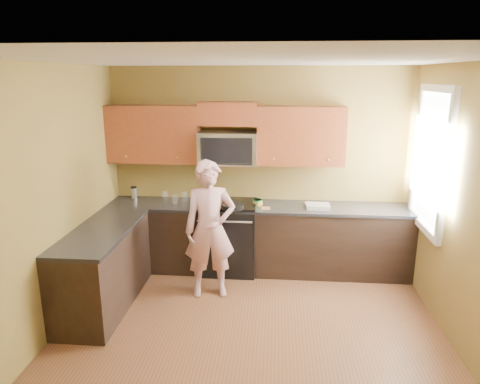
# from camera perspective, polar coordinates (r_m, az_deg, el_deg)

# --- Properties ---
(floor) EXTENTS (4.00, 4.00, 0.00)m
(floor) POSITION_cam_1_polar(r_m,az_deg,el_deg) (4.59, 1.16, -19.04)
(floor) COLOR brown
(floor) RESTS_ON ground
(ceiling) EXTENTS (4.00, 4.00, 0.00)m
(ceiling) POSITION_cam_1_polar(r_m,az_deg,el_deg) (3.81, 1.38, 16.94)
(ceiling) COLOR white
(ceiling) RESTS_ON ground
(wall_back) EXTENTS (4.00, 0.00, 4.00)m
(wall_back) POSITION_cam_1_polar(r_m,az_deg,el_deg) (5.93, 2.51, 3.10)
(wall_back) COLOR brown
(wall_back) RESTS_ON ground
(wall_front) EXTENTS (4.00, 0.00, 4.00)m
(wall_front) POSITION_cam_1_polar(r_m,az_deg,el_deg) (2.19, -2.34, -18.92)
(wall_front) COLOR brown
(wall_front) RESTS_ON ground
(wall_left) EXTENTS (0.00, 4.00, 4.00)m
(wall_left) POSITION_cam_1_polar(r_m,az_deg,el_deg) (4.58, -24.61, -1.88)
(wall_left) COLOR brown
(wall_left) RESTS_ON ground
(wall_right) EXTENTS (0.00, 4.00, 4.00)m
(wall_right) POSITION_cam_1_polar(r_m,az_deg,el_deg) (4.36, 28.53, -3.14)
(wall_right) COLOR brown
(wall_right) RESTS_ON ground
(cabinet_back_run) EXTENTS (4.00, 0.60, 0.88)m
(cabinet_back_run) POSITION_cam_1_polar(r_m,az_deg,el_deg) (5.90, 2.28, -6.18)
(cabinet_back_run) COLOR black
(cabinet_back_run) RESTS_ON floor
(cabinet_left_run) EXTENTS (0.60, 1.60, 0.88)m
(cabinet_left_run) POSITION_cam_1_polar(r_m,az_deg,el_deg) (5.26, -17.45, -9.65)
(cabinet_left_run) COLOR black
(cabinet_left_run) RESTS_ON floor
(countertop_back) EXTENTS (4.00, 0.62, 0.04)m
(countertop_back) POSITION_cam_1_polar(r_m,az_deg,el_deg) (5.74, 2.32, -1.93)
(countertop_back) COLOR black
(countertop_back) RESTS_ON cabinet_back_run
(countertop_left) EXTENTS (0.62, 1.60, 0.04)m
(countertop_left) POSITION_cam_1_polar(r_m,az_deg,el_deg) (5.09, -17.75, -4.93)
(countertop_left) COLOR black
(countertop_left) RESTS_ON cabinet_left_run
(stove) EXTENTS (0.76, 0.65, 0.95)m
(stove) POSITION_cam_1_polar(r_m,az_deg,el_deg) (5.90, -1.63, -5.83)
(stove) COLOR black
(stove) RESTS_ON floor
(microwave) EXTENTS (0.76, 0.40, 0.42)m
(microwave) POSITION_cam_1_polar(r_m,az_deg,el_deg) (5.75, -1.56, 3.74)
(microwave) COLOR silver
(microwave) RESTS_ON wall_back
(upper_cab_left) EXTENTS (1.22, 0.33, 0.75)m
(upper_cab_left) POSITION_cam_1_polar(r_m,az_deg,el_deg) (5.97, -11.03, 3.90)
(upper_cab_left) COLOR brown
(upper_cab_left) RESTS_ON wall_back
(upper_cab_right) EXTENTS (1.12, 0.33, 0.75)m
(upper_cab_right) POSITION_cam_1_polar(r_m,az_deg,el_deg) (5.75, 7.84, 3.62)
(upper_cab_right) COLOR brown
(upper_cab_right) RESTS_ON wall_back
(upper_cab_over_mw) EXTENTS (0.76, 0.33, 0.30)m
(upper_cab_over_mw) POSITION_cam_1_polar(r_m,az_deg,el_deg) (5.69, -1.57, 10.24)
(upper_cab_over_mw) COLOR brown
(upper_cab_over_mw) RESTS_ON wall_back
(window) EXTENTS (0.06, 1.06, 1.66)m
(window) POSITION_cam_1_polar(r_m,az_deg,el_deg) (5.37, 23.80, 3.85)
(window) COLOR white
(window) RESTS_ON wall_right
(woman) EXTENTS (0.68, 0.52, 1.65)m
(woman) POSITION_cam_1_polar(r_m,az_deg,el_deg) (5.14, -3.96, -4.92)
(woman) COLOR #D76B7F
(woman) RESTS_ON floor
(frying_pan) EXTENTS (0.37, 0.55, 0.07)m
(frying_pan) POSITION_cam_1_polar(r_m,az_deg,el_deg) (5.49, -1.00, -2.17)
(frying_pan) COLOR black
(frying_pan) RESTS_ON stove
(butter_tub) EXTENTS (0.13, 0.13, 0.10)m
(butter_tub) POSITION_cam_1_polar(r_m,az_deg,el_deg) (5.75, 2.34, -1.70)
(butter_tub) COLOR gold
(butter_tub) RESTS_ON countertop_back
(toast_slice) EXTENTS (0.12, 0.12, 0.01)m
(toast_slice) POSITION_cam_1_polar(r_m,az_deg,el_deg) (5.58, 3.40, -2.15)
(toast_slice) COLOR #B27F47
(toast_slice) RESTS_ON countertop_back
(napkin_a) EXTENTS (0.15, 0.15, 0.06)m
(napkin_a) POSITION_cam_1_polar(r_m,az_deg,el_deg) (5.64, -1.07, -1.70)
(napkin_a) COLOR silver
(napkin_a) RESTS_ON countertop_back
(napkin_b) EXTENTS (0.12, 0.13, 0.07)m
(napkin_b) POSITION_cam_1_polar(r_m,az_deg,el_deg) (5.74, 9.00, -1.57)
(napkin_b) COLOR silver
(napkin_b) RESTS_ON countertop_back
(dish_towel) EXTENTS (0.31, 0.25, 0.05)m
(dish_towel) POSITION_cam_1_polar(r_m,az_deg,el_deg) (5.69, 10.20, -1.85)
(dish_towel) COLOR silver
(dish_towel) RESTS_ON countertop_back
(travel_mug) EXTENTS (0.10, 0.10, 0.17)m
(travel_mug) POSITION_cam_1_polar(r_m,az_deg,el_deg) (6.22, -13.69, -0.84)
(travel_mug) COLOR silver
(travel_mug) RESTS_ON countertop_back
(glass_a) EXTENTS (0.08, 0.08, 0.12)m
(glass_a) POSITION_cam_1_polar(r_m,az_deg,el_deg) (6.04, -9.80, -0.50)
(glass_a) COLOR silver
(glass_a) RESTS_ON countertop_back
(glass_b) EXTENTS (0.09, 0.09, 0.12)m
(glass_b) POSITION_cam_1_polar(r_m,az_deg,el_deg) (5.88, -8.53, -0.87)
(glass_b) COLOR silver
(glass_b) RESTS_ON countertop_back
(glass_c) EXTENTS (0.09, 0.09, 0.12)m
(glass_c) POSITION_cam_1_polar(r_m,az_deg,el_deg) (5.98, -7.25, -0.56)
(glass_c) COLOR silver
(glass_c) RESTS_ON countertop_back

